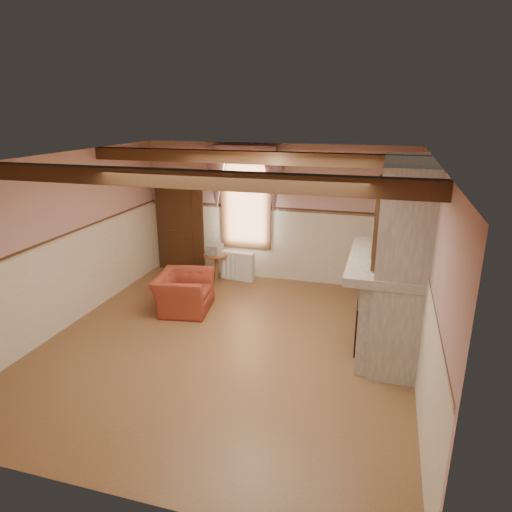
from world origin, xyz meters
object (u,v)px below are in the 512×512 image
(side_table, at_px, (217,266))
(armchair, at_px, (184,292))
(oil_lamp, at_px, (388,242))
(radiator, at_px, (238,266))
(bowl, at_px, (387,253))
(mantel_clock, at_px, (388,236))

(side_table, bearing_deg, armchair, -90.11)
(oil_lamp, bearing_deg, radiator, 148.50)
(armchair, bearing_deg, oil_lamp, -100.17)
(bowl, relative_size, mantel_clock, 1.47)
(armchair, xyz_separation_m, side_table, (0.00, 1.63, -0.06))
(bowl, distance_m, mantel_clock, 0.76)
(bowl, bearing_deg, armchair, 174.41)
(radiator, height_order, oil_lamp, oil_lamp)
(side_table, bearing_deg, radiator, 10.69)
(radiator, xyz_separation_m, oil_lamp, (2.95, -1.81, 1.26))
(side_table, distance_m, bowl, 4.10)
(radiator, xyz_separation_m, bowl, (2.95, -2.05, 1.16))
(armchair, relative_size, radiator, 1.47)
(armchair, bearing_deg, bowl, -104.20)
(armchair, bearing_deg, side_table, -8.71)
(armchair, xyz_separation_m, mantel_clock, (3.40, 0.42, 1.19))
(side_table, height_order, bowl, bowl)
(radiator, height_order, mantel_clock, mantel_clock)
(side_table, height_order, radiator, radiator)
(mantel_clock, bearing_deg, side_table, 160.37)
(bowl, relative_size, oil_lamp, 1.26)
(armchair, bearing_deg, mantel_clock, -91.54)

